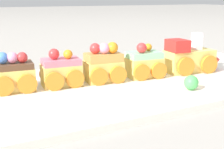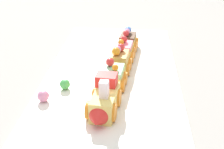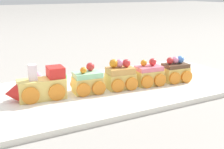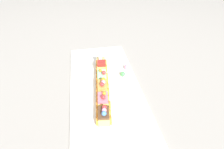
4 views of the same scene
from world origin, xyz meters
The scene contains 9 objects.
ground_plane centered at (0.00, 0.00, 0.00)m, with size 10.00×10.00×0.00m, color gray.
display_board centered at (0.00, 0.00, 0.01)m, with size 0.79×0.34×0.01m, color white.
cake_train_locomotive centered at (0.16, 0.00, 0.04)m, with size 0.14×0.07×0.08m.
cake_car_mint centered at (0.05, 0.01, 0.04)m, with size 0.08×0.07×0.07m.
cake_car_caramel centered at (-0.04, 0.02, 0.04)m, with size 0.08×0.07×0.07m.
cake_car_strawberry centered at (-0.12, 0.03, 0.04)m, with size 0.08×0.07×0.07m.
cake_car_chocolate centered at (-0.20, 0.03, 0.04)m, with size 0.08×0.07×0.07m.
gumball_green centered at (0.07, -0.11, 0.02)m, with size 0.03×0.03×0.03m, color #4CBC56.
gumball_pink centered at (0.13, -0.14, 0.03)m, with size 0.03×0.03×0.03m, color pink.
Camera 2 is at (0.71, 0.06, 0.38)m, focal length 50.00 mm.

